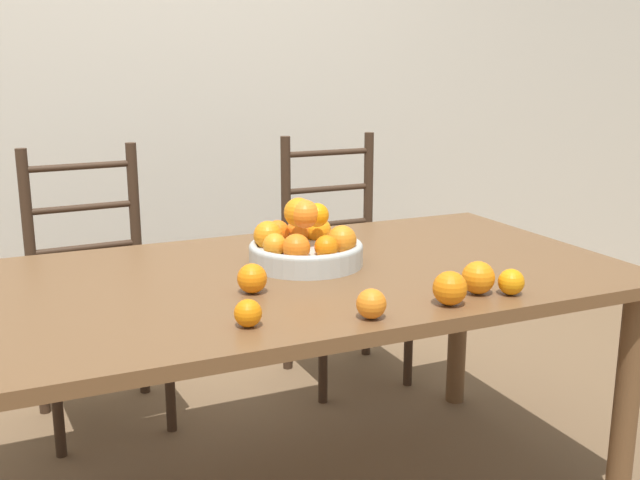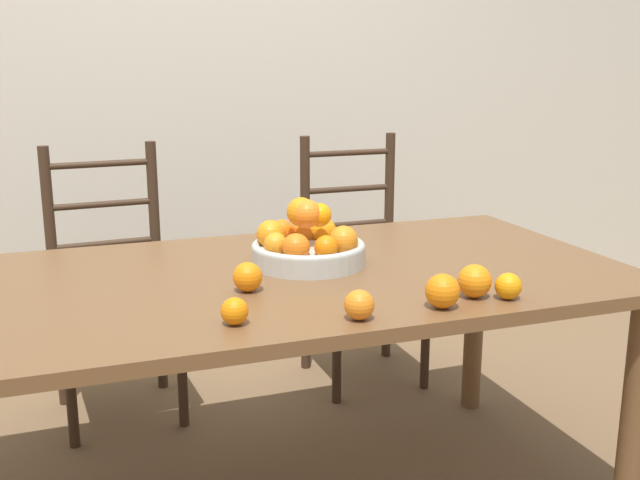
% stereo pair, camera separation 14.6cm
% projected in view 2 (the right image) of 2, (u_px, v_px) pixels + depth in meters
% --- Properties ---
extents(wall_back, '(8.00, 0.06, 2.60)m').
position_uv_depth(wall_back, '(176.00, 57.00, 3.33)').
color(wall_back, beige).
rests_on(wall_back, ground_plane).
extents(dining_table, '(1.92, 0.98, 0.72)m').
position_uv_depth(dining_table, '(280.00, 301.00, 2.05)').
color(dining_table, brown).
rests_on(dining_table, ground_plane).
extents(fruit_bowl, '(0.32, 0.32, 0.19)m').
position_uv_depth(fruit_bowl, '(308.00, 244.00, 2.12)').
color(fruit_bowl, '#B2B7B2').
rests_on(fruit_bowl, dining_table).
extents(orange_loose_0, '(0.06, 0.06, 0.06)m').
position_uv_depth(orange_loose_0, '(235.00, 311.00, 1.64)').
color(orange_loose_0, orange).
rests_on(orange_loose_0, dining_table).
extents(orange_loose_1, '(0.07, 0.07, 0.07)m').
position_uv_depth(orange_loose_1, '(508.00, 286.00, 1.81)').
color(orange_loose_1, orange).
rests_on(orange_loose_1, dining_table).
extents(orange_loose_2, '(0.08, 0.08, 0.08)m').
position_uv_depth(orange_loose_2, '(475.00, 281.00, 1.82)').
color(orange_loose_2, orange).
rests_on(orange_loose_2, dining_table).
extents(orange_loose_3, '(0.07, 0.07, 0.07)m').
position_uv_depth(orange_loose_3, '(359.00, 305.00, 1.67)').
color(orange_loose_3, orange).
rests_on(orange_loose_3, dining_table).
extents(orange_loose_4, '(0.08, 0.08, 0.08)m').
position_uv_depth(orange_loose_4, '(443.00, 291.00, 1.75)').
color(orange_loose_4, orange).
rests_on(orange_loose_4, dining_table).
extents(orange_loose_5, '(0.08, 0.08, 0.08)m').
position_uv_depth(orange_loose_5, '(248.00, 277.00, 1.87)').
color(orange_loose_5, orange).
rests_on(orange_loose_5, dining_table).
extents(chair_left, '(0.45, 0.43, 0.99)m').
position_uv_depth(chair_left, '(113.00, 290.00, 2.73)').
color(chair_left, '#382619').
rests_on(chair_left, ground_plane).
extents(chair_right, '(0.42, 0.40, 0.99)m').
position_uv_depth(chair_right, '(360.00, 266.00, 3.05)').
color(chair_right, '#382619').
rests_on(chair_right, ground_plane).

